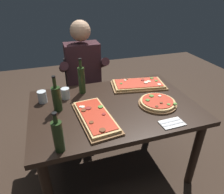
{
  "coord_description": "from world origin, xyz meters",
  "views": [
    {
      "loc": [
        -0.46,
        -1.4,
        1.65
      ],
      "look_at": [
        0.0,
        0.05,
        0.79
      ],
      "focal_mm": 32.14,
      "sensor_mm": 36.0,
      "label": 1
    }
  ],
  "objects_px": {
    "dining_table": "(114,114)",
    "pizza_rectangular_front": "(138,84)",
    "oil_bottle_amber": "(82,80)",
    "seated_diner": "(84,74)",
    "vinegar_bottle_green": "(58,136)",
    "diner_chair": "(84,90)",
    "wine_bottle_dark": "(57,98)",
    "tumbler_far_side": "(42,97)",
    "tumbler_near_camera": "(65,93)",
    "pizza_round_far": "(157,103)",
    "pizza_rectangular_left": "(95,117)"
  },
  "relations": [
    {
      "from": "pizza_rectangular_front",
      "to": "diner_chair",
      "type": "bearing_deg",
      "value": 128.55
    },
    {
      "from": "dining_table",
      "to": "seated_diner",
      "type": "bearing_deg",
      "value": 99.07
    },
    {
      "from": "wine_bottle_dark",
      "to": "diner_chair",
      "type": "distance_m",
      "value": 0.94
    },
    {
      "from": "wine_bottle_dark",
      "to": "seated_diner",
      "type": "relative_size",
      "value": 0.23
    },
    {
      "from": "vinegar_bottle_green",
      "to": "diner_chair",
      "type": "height_order",
      "value": "vinegar_bottle_green"
    },
    {
      "from": "pizza_rectangular_front",
      "to": "pizza_rectangular_left",
      "type": "bearing_deg",
      "value": -142.71
    },
    {
      "from": "pizza_round_far",
      "to": "tumbler_far_side",
      "type": "relative_size",
      "value": 3.11
    },
    {
      "from": "tumbler_far_side",
      "to": "vinegar_bottle_green",
      "type": "bearing_deg",
      "value": -82.0
    },
    {
      "from": "wine_bottle_dark",
      "to": "seated_diner",
      "type": "bearing_deg",
      "value": 63.02
    },
    {
      "from": "vinegar_bottle_green",
      "to": "seated_diner",
      "type": "xyz_separation_m",
      "value": [
        0.37,
        1.15,
        -0.11
      ]
    },
    {
      "from": "pizza_rectangular_left",
      "to": "wine_bottle_dark",
      "type": "bearing_deg",
      "value": 140.47
    },
    {
      "from": "vinegar_bottle_green",
      "to": "pizza_rectangular_left",
      "type": "bearing_deg",
      "value": 41.73
    },
    {
      "from": "oil_bottle_amber",
      "to": "seated_diner",
      "type": "bearing_deg",
      "value": 77.32
    },
    {
      "from": "wine_bottle_dark",
      "to": "vinegar_bottle_green",
      "type": "relative_size",
      "value": 1.09
    },
    {
      "from": "pizza_round_far",
      "to": "wine_bottle_dark",
      "type": "bearing_deg",
      "value": 168.1
    },
    {
      "from": "wine_bottle_dark",
      "to": "diner_chair",
      "type": "xyz_separation_m",
      "value": [
        0.34,
        0.79,
        -0.37
      ]
    },
    {
      "from": "wine_bottle_dark",
      "to": "seated_diner",
      "type": "xyz_separation_m",
      "value": [
        0.34,
        0.67,
        -0.11
      ]
    },
    {
      "from": "dining_table",
      "to": "oil_bottle_amber",
      "type": "bearing_deg",
      "value": 125.1
    },
    {
      "from": "pizza_rectangular_left",
      "to": "dining_table",
      "type": "bearing_deg",
      "value": 37.51
    },
    {
      "from": "oil_bottle_amber",
      "to": "tumbler_near_camera",
      "type": "distance_m",
      "value": 0.2
    },
    {
      "from": "vinegar_bottle_green",
      "to": "tumbler_near_camera",
      "type": "relative_size",
      "value": 2.82
    },
    {
      "from": "pizza_rectangular_front",
      "to": "pizza_rectangular_left",
      "type": "xyz_separation_m",
      "value": [
        -0.55,
        -0.42,
        0.0
      ]
    },
    {
      "from": "tumbler_near_camera",
      "to": "vinegar_bottle_green",
      "type": "bearing_deg",
      "value": -99.49
    },
    {
      "from": "vinegar_bottle_green",
      "to": "diner_chair",
      "type": "bearing_deg",
      "value": 73.67
    },
    {
      "from": "oil_bottle_amber",
      "to": "tumbler_far_side",
      "type": "distance_m",
      "value": 0.38
    },
    {
      "from": "wine_bottle_dark",
      "to": "tumbler_far_side",
      "type": "bearing_deg",
      "value": 124.34
    },
    {
      "from": "dining_table",
      "to": "oil_bottle_amber",
      "type": "height_order",
      "value": "oil_bottle_amber"
    },
    {
      "from": "vinegar_bottle_green",
      "to": "tumbler_near_camera",
      "type": "bearing_deg",
      "value": 80.51
    },
    {
      "from": "tumbler_far_side",
      "to": "pizza_round_far",
      "type": "bearing_deg",
      "value": -20.2
    },
    {
      "from": "oil_bottle_amber",
      "to": "seated_diner",
      "type": "relative_size",
      "value": 0.26
    },
    {
      "from": "dining_table",
      "to": "wine_bottle_dark",
      "type": "distance_m",
      "value": 0.51
    },
    {
      "from": "pizza_round_far",
      "to": "wine_bottle_dark",
      "type": "distance_m",
      "value": 0.84
    },
    {
      "from": "diner_chair",
      "to": "seated_diner",
      "type": "relative_size",
      "value": 0.65
    },
    {
      "from": "pizza_round_far",
      "to": "tumbler_near_camera",
      "type": "height_order",
      "value": "tumbler_near_camera"
    },
    {
      "from": "oil_bottle_amber",
      "to": "diner_chair",
      "type": "distance_m",
      "value": 0.68
    },
    {
      "from": "pizza_rectangular_front",
      "to": "wine_bottle_dark",
      "type": "bearing_deg",
      "value": -165.79
    },
    {
      "from": "oil_bottle_amber",
      "to": "wine_bottle_dark",
      "type": "bearing_deg",
      "value": -135.29
    },
    {
      "from": "pizza_rectangular_front",
      "to": "dining_table",
      "type": "bearing_deg",
      "value": -142.84
    },
    {
      "from": "pizza_rectangular_front",
      "to": "diner_chair",
      "type": "xyz_separation_m",
      "value": [
        -0.47,
        0.59,
        -0.27
      ]
    },
    {
      "from": "dining_table",
      "to": "pizza_rectangular_front",
      "type": "xyz_separation_m",
      "value": [
        0.35,
        0.27,
        0.12
      ]
    },
    {
      "from": "pizza_rectangular_left",
      "to": "tumbler_near_camera",
      "type": "distance_m",
      "value": 0.44
    },
    {
      "from": "pizza_round_far",
      "to": "oil_bottle_amber",
      "type": "xyz_separation_m",
      "value": [
        -0.57,
        0.42,
        0.12
      ]
    },
    {
      "from": "tumbler_far_side",
      "to": "seated_diner",
      "type": "relative_size",
      "value": 0.08
    },
    {
      "from": "pizza_rectangular_front",
      "to": "tumbler_far_side",
      "type": "height_order",
      "value": "tumbler_far_side"
    },
    {
      "from": "diner_chair",
      "to": "pizza_rectangular_front",
      "type": "bearing_deg",
      "value": -51.45
    },
    {
      "from": "seated_diner",
      "to": "diner_chair",
      "type": "bearing_deg",
      "value": 90.0
    },
    {
      "from": "dining_table",
      "to": "oil_bottle_amber",
      "type": "distance_m",
      "value": 0.44
    },
    {
      "from": "tumbler_near_camera",
      "to": "seated_diner",
      "type": "xyz_separation_m",
      "value": [
        0.26,
        0.49,
        -0.05
      ]
    },
    {
      "from": "pizza_rectangular_front",
      "to": "tumbler_far_side",
      "type": "relative_size",
      "value": 5.43
    },
    {
      "from": "pizza_rectangular_front",
      "to": "pizza_round_far",
      "type": "distance_m",
      "value": 0.38
    }
  ]
}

